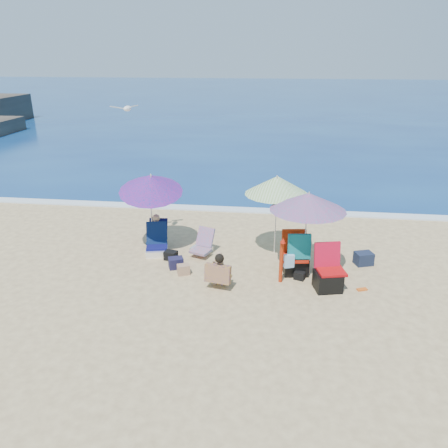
# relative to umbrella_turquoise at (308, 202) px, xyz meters

# --- Properties ---
(ground) EXTENTS (120.00, 120.00, 0.00)m
(ground) POSITION_rel_umbrella_turquoise_xyz_m (-1.67, -0.87, -1.80)
(ground) COLOR #D8BC84
(ground) RESTS_ON ground
(sea) EXTENTS (120.00, 80.00, 0.12)m
(sea) POSITION_rel_umbrella_turquoise_xyz_m (-1.67, 44.13, -1.85)
(sea) COLOR navy
(sea) RESTS_ON ground
(foam) EXTENTS (120.00, 0.50, 0.04)m
(foam) POSITION_rel_umbrella_turquoise_xyz_m (-1.67, 4.23, -1.78)
(foam) COLOR white
(foam) RESTS_ON ground
(umbrella_turquoise) EXTENTS (2.10, 2.10, 2.04)m
(umbrella_turquoise) POSITION_rel_umbrella_turquoise_xyz_m (0.00, 0.00, 0.00)
(umbrella_turquoise) COLOR white
(umbrella_turquoise) RESTS_ON ground
(umbrella_striped) EXTENTS (1.89, 1.89, 2.17)m
(umbrella_striped) POSITION_rel_umbrella_turquoise_xyz_m (-0.73, 0.92, 0.10)
(umbrella_striped) COLOR white
(umbrella_striped) RESTS_ON ground
(umbrella_blue) EXTENTS (2.08, 2.13, 2.27)m
(umbrella_blue) POSITION_rel_umbrella_turquoise_xyz_m (-3.96, 0.82, 0.06)
(umbrella_blue) COLOR white
(umbrella_blue) RESTS_ON ground
(furled_umbrella) EXTENTS (0.15, 0.19, 1.14)m
(furled_umbrella) POSITION_rel_umbrella_turquoise_xyz_m (-0.55, -0.60, -1.17)
(furled_umbrella) COLOR #AB290C
(furled_umbrella) RESTS_ON ground
(chair_navy) EXTENTS (0.70, 0.83, 0.78)m
(chair_navy) POSITION_rel_umbrella_turquoise_xyz_m (-3.82, 0.58, -1.59)
(chair_navy) COLOR #0D104B
(chair_navy) RESTS_ON ground
(chair_rainbow) EXTENTS (0.67, 0.85, 0.67)m
(chair_rainbow) POSITION_rel_umbrella_turquoise_xyz_m (-2.63, 0.74, -1.62)
(chair_rainbow) COLOR #E65651
(chair_rainbow) RESTS_ON ground
(camp_chair_left) EXTENTS (0.74, 0.72, 1.04)m
(camp_chair_left) POSITION_rel_umbrella_turquoise_xyz_m (0.50, -0.78, -1.49)
(camp_chair_left) COLOR #B30C0F
(camp_chair_left) RESTS_ON ground
(camp_chair_right) EXTENTS (0.70, 0.77, 1.10)m
(camp_chair_right) POSITION_rel_umbrella_turquoise_xyz_m (-0.21, -0.13, -1.40)
(camp_chair_right) COLOR red
(camp_chair_right) RESTS_ON ground
(person_center) EXTENTS (0.62, 0.62, 0.86)m
(person_center) POSITION_rel_umbrella_turquoise_xyz_m (-1.95, -0.99, -1.38)
(person_center) COLOR tan
(person_center) RESTS_ON ground
(person_left) EXTENTS (0.54, 0.64, 0.93)m
(person_left) POSITION_rel_umbrella_turquoise_xyz_m (-3.94, 1.09, -1.37)
(person_left) COLOR tan
(person_left) RESTS_ON ground
(bag_navy_a) EXTENTS (0.42, 0.37, 0.27)m
(bag_navy_a) POSITION_rel_umbrella_turquoise_xyz_m (-3.13, -0.20, -1.66)
(bag_navy_a) COLOR #1B1938
(bag_navy_a) RESTS_ON ground
(bag_black_a) EXTENTS (0.36, 0.30, 0.23)m
(bag_black_a) POSITION_rel_umbrella_turquoise_xyz_m (-3.37, 0.24, -1.68)
(bag_black_a) COLOR black
(bag_black_a) RESTS_ON ground
(bag_tan) EXTENTS (0.34, 0.30, 0.24)m
(bag_tan) POSITION_rel_umbrella_turquoise_xyz_m (-2.88, -0.50, -1.68)
(bag_tan) COLOR #A3795D
(bag_tan) RESTS_ON ground
(bag_navy_b) EXTENTS (0.51, 0.44, 0.32)m
(bag_navy_b) POSITION_rel_umbrella_turquoise_xyz_m (1.52, 0.58, -1.64)
(bag_navy_b) COLOR #192137
(bag_navy_b) RESTS_ON ground
(bag_black_b) EXTENTS (0.29, 0.25, 0.19)m
(bag_black_b) POSITION_rel_umbrella_turquoise_xyz_m (-0.11, -0.42, -1.70)
(bag_black_b) COLOR black
(bag_black_b) RESTS_ON ground
(orange_item) EXTENTS (0.25, 0.18, 0.03)m
(orange_item) POSITION_rel_umbrella_turquoise_xyz_m (1.28, -0.76, -1.78)
(orange_item) COLOR #DA5916
(orange_item) RESTS_ON ground
(seagull) EXTENTS (0.65, 0.53, 0.13)m
(seagull) POSITION_rel_umbrella_turquoise_xyz_m (-4.45, 0.88, 1.93)
(seagull) COLOR white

